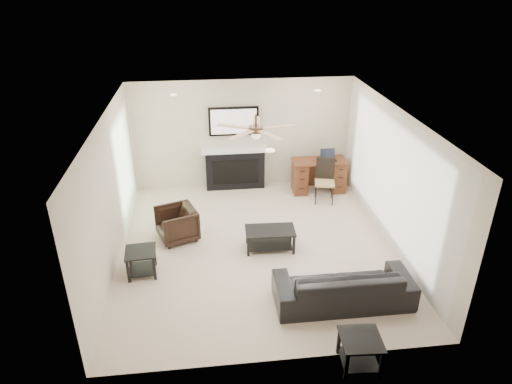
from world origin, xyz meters
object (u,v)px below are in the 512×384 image
Objects in this scene: fireplace_unit at (235,149)px; desk at (318,176)px; sofa at (343,285)px; coffee_table at (270,239)px; armchair at (177,224)px.

desk is at bearing -11.82° from fireplace_unit.
desk is at bearing -98.11° from sofa.
fireplace_unit is at bearing -72.72° from sofa.
fireplace_unit is (-0.43, 2.67, 0.75)m from coffee_table.
armchair is 3.60m from desk.
armchair is 1.79m from coffee_table.
fireplace_unit is at bearing 101.70° from coffee_table.
fireplace_unit is (-1.33, 4.27, 0.65)m from sofa.
coffee_table is at bearing -80.87° from fireplace_unit.
desk is at bearing 99.11° from armchair.
sofa reaches higher than coffee_table.
armchair is 0.78× the size of coffee_table.
desk is (3.15, 1.73, 0.06)m from armchair.
armchair is at bearing -39.59° from sofa.
fireplace_unit is 2.01m from desk.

